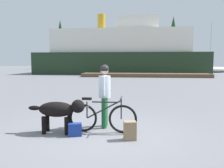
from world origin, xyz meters
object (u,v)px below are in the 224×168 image
Objects in this scene: ferry_boat at (121,53)px; person_cyclist at (105,90)px; handbag_pannier at (75,130)px; dog at (60,110)px; bicycle at (102,117)px; sailboat_moored at (210,69)px; backpack at (130,131)px.

person_cyclist is at bearing -86.49° from ferry_boat.
ferry_boat is at bearing 92.23° from handbag_pannier.
ferry_boat is at bearing 93.51° from person_cyclist.
ferry_boat is at bearing 91.37° from dog.
dog is at bearing -147.19° from person_cyclist.
sailboat_moored is at bearing 70.15° from bicycle.
dog is at bearing -170.20° from bicycle.
backpack is at bearing -53.08° from person_cyclist.
backpack is 0.05× the size of sailboat_moored.
bicycle is 5.42× the size of handbag_pannier.
handbag_pannier is at bearing -110.55° from sailboat_moored.
sailboat_moored reaches higher than dog.
ferry_boat is at bearing -159.19° from sailboat_moored.
bicycle is 1.08m from dog.
backpack is (1.77, -0.31, -0.37)m from dog.
ferry_boat is (-1.73, 28.22, 1.98)m from person_cyclist.
ferry_boat is at bearing 94.83° from backpack.
handbag_pannier is 29.24m from ferry_boat.
person_cyclist is 0.07× the size of ferry_boat.
handbag_pannier is at bearing 174.89° from backpack.
bicycle is 1.01× the size of person_cyclist.
ferry_boat reaches higher than handbag_pannier.
backpack is (0.72, -0.49, -0.17)m from bicycle.
backpack is 1.34m from handbag_pannier.
sailboat_moored is at bearing 71.48° from backpack.
person_cyclist is 1.31m from dog.
bicycle is at bearing 9.80° from dog.
backpack is (0.73, -0.98, -0.82)m from person_cyclist.
bicycle is 0.07× the size of ferry_boat.
handbag_pannier is at bearing -124.93° from person_cyclist.
ferry_boat is (-2.46, 29.19, 2.79)m from backpack.
person_cyclist is 1.37m from handbag_pannier.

